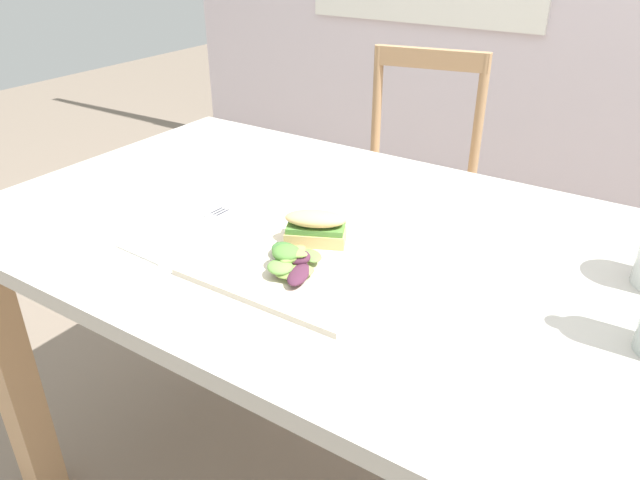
# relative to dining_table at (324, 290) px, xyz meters

# --- Properties ---
(dining_table) EXTENTS (1.29, 0.80, 0.74)m
(dining_table) POSITION_rel_dining_table_xyz_m (0.00, 0.00, 0.00)
(dining_table) COLOR #BCB7AD
(dining_table) RESTS_ON ground
(chair_wooden_far) EXTENTS (0.47, 0.47, 0.87)m
(chair_wooden_far) POSITION_rel_dining_table_xyz_m (-0.22, 0.87, -0.16)
(chair_wooden_far) COLOR tan
(chair_wooden_far) RESTS_ON ground
(plate_lunch) EXTENTS (0.30, 0.30, 0.01)m
(plate_lunch) POSITION_rel_dining_table_xyz_m (0.04, -0.11, 0.13)
(plate_lunch) COLOR beige
(plate_lunch) RESTS_ON dining_table
(sandwich_half_front) EXTENTS (0.11, 0.09, 0.06)m
(sandwich_half_front) POSITION_rel_dining_table_xyz_m (0.03, -0.07, 0.17)
(sandwich_half_front) COLOR #DBB270
(sandwich_half_front) RESTS_ON plate_lunch
(salad_mixed_greens) EXTENTS (0.12, 0.11, 0.04)m
(salad_mixed_greens) POSITION_rel_dining_table_xyz_m (0.04, -0.16, 0.16)
(salad_mixed_greens) COLOR #3D7033
(salad_mixed_greens) RESTS_ON plate_lunch
(napkin_folded) EXTENTS (0.12, 0.24, 0.00)m
(napkin_folded) POSITION_rel_dining_table_xyz_m (-0.20, -0.14, 0.13)
(napkin_folded) COLOR silver
(napkin_folded) RESTS_ON dining_table
(fork_on_napkin) EXTENTS (0.03, 0.19, 0.00)m
(fork_on_napkin) POSITION_rel_dining_table_xyz_m (-0.20, -0.12, 0.14)
(fork_on_napkin) COLOR silver
(fork_on_napkin) RESTS_ON napkin_folded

